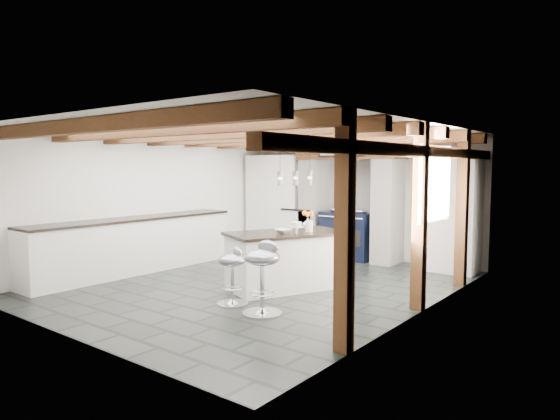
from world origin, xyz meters
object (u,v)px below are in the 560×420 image
Objects in this scene: bar_stool_near at (263,269)px; bar_stool_far at (233,269)px; range_cooker at (348,234)px; kitchen_island at (286,259)px.

bar_stool_far is (-0.57, 0.09, -0.09)m from bar_stool_near.
bar_stool_near is 0.58m from bar_stool_far.
bar_stool_near is (1.05, -3.83, 0.09)m from range_cooker.
kitchen_island reaches higher than bar_stool_far.
bar_stool_near is at bearing 13.19° from bar_stool_far.
kitchen_island is 1.12m from bar_stool_far.
range_cooker reaches higher than bar_stool_near.
range_cooker is 2.67m from kitchen_island.
bar_stool_near is 1.19× the size of bar_stool_far.
kitchen_island is at bearing 114.96° from bar_stool_near.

